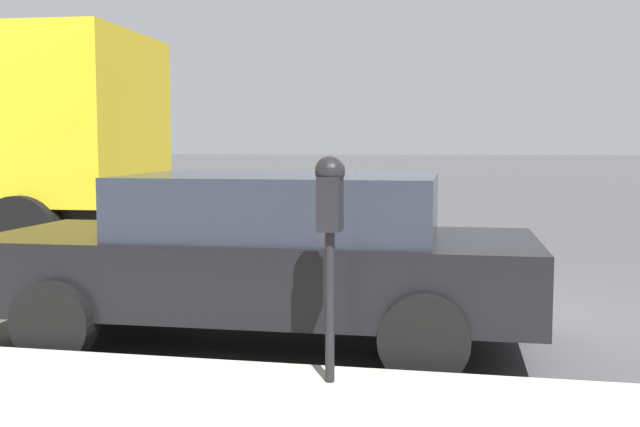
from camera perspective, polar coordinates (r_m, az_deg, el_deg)
ground_plane at (r=7.28m, az=8.29°, el=-7.94°), size 220.00×220.00×0.00m
parking_meter at (r=4.64m, az=0.77°, el=0.22°), size 0.21×0.19×1.43m
car_black at (r=6.26m, az=-4.07°, el=-3.07°), size 2.03×4.51×1.41m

